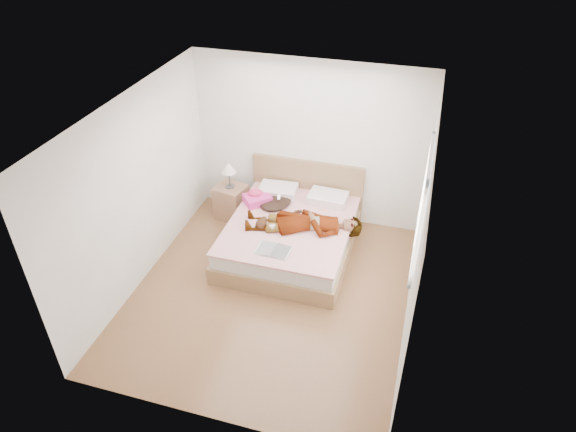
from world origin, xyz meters
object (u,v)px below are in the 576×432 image
at_px(magazine, 273,250).
at_px(nightstand, 231,199).
at_px(coffee_mug, 272,228).
at_px(bed, 291,233).
at_px(woman, 304,220).
at_px(phone, 279,197).
at_px(towel, 257,198).
at_px(plush_toy, 262,223).

bearing_deg(magazine, nightstand, 131.01).
height_order(magazine, coffee_mug, coffee_mug).
bearing_deg(bed, woman, -25.92).
height_order(phone, bed, bed).
distance_m(woman, nightstand, 1.56).
xyz_separation_m(bed, magazine, (-0.04, -0.77, 0.24)).
bearing_deg(magazine, woman, 69.05).
height_order(towel, plush_toy, towel).
bearing_deg(woman, nightstand, -127.33).
height_order(plush_toy, nightstand, nightstand).
distance_m(woman, bed, 0.42).
bearing_deg(coffee_mug, nightstand, 138.63).
bearing_deg(bed, plush_toy, -141.04).
bearing_deg(magazine, plush_toy, 124.35).
height_order(bed, magazine, bed).
distance_m(woman, coffee_mug, 0.47).
bearing_deg(phone, woman, -51.23).
xyz_separation_m(magazine, nightstand, (-1.13, 1.30, -0.19)).
distance_m(towel, magazine, 1.24).
distance_m(coffee_mug, plush_toy, 0.18).
bearing_deg(coffee_mug, magazine, -71.07).
height_order(bed, towel, bed).
relative_size(magazine, nightstand, 0.49).
bearing_deg(magazine, towel, 119.22).
relative_size(phone, towel, 0.17).
bearing_deg(woman, bed, -128.49).
height_order(coffee_mug, plush_toy, plush_toy).
xyz_separation_m(phone, plush_toy, (-0.08, -0.59, -0.09)).
distance_m(bed, nightstand, 1.29).
bearing_deg(coffee_mug, woman, 29.23).
height_order(bed, plush_toy, bed).
height_order(woman, magazine, woman).
relative_size(coffee_mug, nightstand, 0.14).
relative_size(phone, nightstand, 0.09).
distance_m(phone, magazine, 1.10).
xyz_separation_m(woman, bed, (-0.22, 0.11, -0.35)).
bearing_deg(plush_toy, phone, 82.34).
relative_size(woman, phone, 19.39).
bearing_deg(bed, magazine, -92.75).
height_order(woman, nightstand, nightstand).
xyz_separation_m(bed, coffee_mug, (-0.19, -0.33, 0.29)).
height_order(phone, towel, towel).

